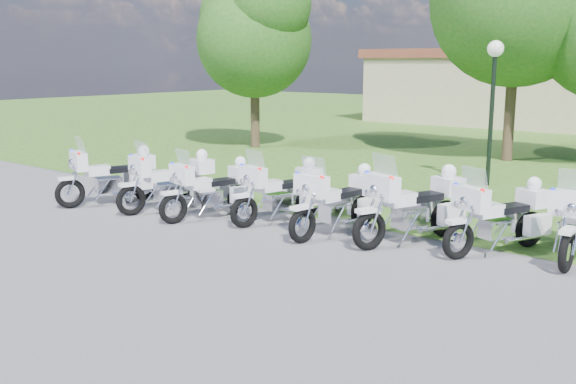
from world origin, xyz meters
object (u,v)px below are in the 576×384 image
Objects in this scene: motorcycle_3 at (282,190)px; motorcycle_4 at (339,200)px; motorcycle_6 at (502,216)px; motorcycle_1 at (173,180)px; motorcycle_2 at (213,188)px; lamp_post at (494,76)px; motorcycle_0 at (113,175)px; motorcycle_5 at (416,204)px.

motorcycle_4 is (1.54, -0.13, 0.01)m from motorcycle_3.
motorcycle_3 is 1.05× the size of motorcycle_6.
motorcycle_1 is 1.02× the size of motorcycle_3.
motorcycle_2 is 0.59× the size of lamp_post.
motorcycle_0 is 1.02× the size of motorcycle_3.
motorcycle_4 is at bearing -155.17° from motorcycle_1.
motorcycle_0 is 7.45m from motorcycle_5.
motorcycle_5 is 6.91m from lamp_post.
motorcycle_1 is 5.76m from motorcycle_5.
motorcycle_1 reaches higher than motorcycle_2.
motorcycle_3 is 3.03m from motorcycle_5.
motorcycle_2 is at bearing 40.30° from motorcycle_3.
lamp_post is at bearing -42.06° from motorcycle_6.
motorcycle_5 reaches higher than motorcycle_3.
motorcycle_5 is at bearing -156.89° from motorcycle_4.
motorcycle_2 is at bearing 33.64° from motorcycle_5.
motorcycle_3 is at bearing -106.07° from lamp_post.
lamp_post reaches higher than motorcycle_1.
motorcycle_4 reaches higher than motorcycle_6.
motorcycle_0 is at bearing -128.38° from lamp_post.
motorcycle_2 is (2.90, 0.47, -0.04)m from motorcycle_0.
motorcycle_0 reaches higher than motorcycle_2.
motorcycle_5 is 1.11× the size of motorcycle_6.
motorcycle_2 is 4.52m from motorcycle_5.
motorcycle_0 is at bearing 36.06° from motorcycle_6.
motorcycle_1 is 4.24m from motorcycle_4.
lamp_post is at bearing -84.63° from motorcycle_4.
motorcycle_6 is (5.94, 1.32, 0.01)m from motorcycle_2.
motorcycle_0 reaches higher than motorcycle_1.
motorcycle_3 is 0.95× the size of motorcycle_5.
motorcycle_0 is at bearing 32.43° from motorcycle_5.
motorcycle_4 is at bearing 38.68° from motorcycle_6.
lamp_post is (4.58, 7.43, 2.30)m from motorcycle_1.
motorcycle_0 reaches higher than motorcycle_3.
motorcycle_3 is (2.65, 0.73, -0.02)m from motorcycle_1.
motorcycle_0 is at bearing 18.68° from motorcycle_4.
motorcycle_1 is 1.08× the size of motorcycle_6.
motorcycle_0 is 9.01m from motorcycle_6.
motorcycle_5 is at bearing -161.47° from motorcycle_3.
lamp_post is at bearing -105.08° from motorcycle_1.
motorcycle_4 is 3.09m from motorcycle_6.
lamp_post is (-1.09, 6.44, 2.26)m from motorcycle_5.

